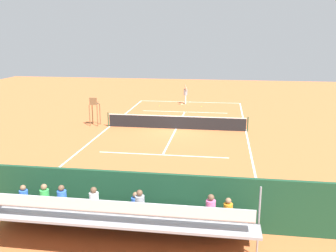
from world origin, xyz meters
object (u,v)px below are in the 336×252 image
(tennis_racket, at_px, (182,104))
(tennis_net, at_px, (176,122))
(tennis_ball_far, at_px, (160,106))
(tennis_ball_near, at_px, (201,107))
(courtside_bench, at_px, (219,206))
(bleacher_stand, at_px, (115,216))
(tennis_player, at_px, (186,94))
(umpire_chair, at_px, (94,108))
(equipment_bag, at_px, (174,214))

(tennis_racket, bearing_deg, tennis_net, 93.91)
(tennis_ball_far, bearing_deg, tennis_ball_near, -177.75)
(courtside_bench, bearing_deg, tennis_ball_near, -84.89)
(tennis_net, bearing_deg, bleacher_stand, 89.75)
(courtside_bench, height_order, tennis_player, tennis_player)
(umpire_chair, xyz_separation_m, courtside_bench, (-9.48, 13.44, -0.76))
(tennis_net, distance_m, tennis_ball_near, 8.68)
(tennis_net, height_order, courtside_bench, tennis_net)
(tennis_racket, height_order, tennis_ball_near, tennis_ball_near)
(umpire_chair, relative_size, tennis_player, 1.11)
(tennis_player, distance_m, tennis_ball_far, 2.96)
(tennis_net, distance_m, equipment_bag, 13.50)
(equipment_bag, bearing_deg, bleacher_stand, 48.86)
(tennis_ball_near, bearing_deg, equipment_bag, 90.79)
(tennis_racket, bearing_deg, equipment_bag, 95.66)
(umpire_chair, xyz_separation_m, tennis_player, (-5.86, -9.80, -0.30))
(equipment_bag, height_order, tennis_ball_near, equipment_bag)
(tennis_racket, distance_m, tennis_ball_near, 2.28)
(tennis_net, xyz_separation_m, courtside_bench, (-3.28, 13.27, 0.06))
(umpire_chair, height_order, tennis_ball_near, umpire_chair)
(tennis_ball_far, bearing_deg, equipment_bag, 101.11)
(tennis_net, xyz_separation_m, umpire_chair, (6.20, -0.17, 0.81))
(tennis_net, distance_m, courtside_bench, 13.67)
(tennis_player, relative_size, tennis_ball_near, 29.18)
(tennis_net, xyz_separation_m, bleacher_stand, (0.07, 15.34, 0.45))
(tennis_net, bearing_deg, tennis_player, -88.03)
(umpire_chair, relative_size, tennis_ball_near, 32.42)
(umpire_chair, distance_m, equipment_bag, 15.70)
(tennis_net, relative_size, tennis_racket, 17.95)
(courtside_bench, xyz_separation_m, equipment_bag, (1.65, 0.13, -0.38))
(tennis_ball_near, bearing_deg, bleacher_stand, 86.67)
(tennis_net, xyz_separation_m, tennis_racket, (0.66, -9.68, -0.49))
(tennis_net, relative_size, courtside_bench, 5.72)
(tennis_net, bearing_deg, tennis_ball_near, -98.79)
(courtside_bench, relative_size, equipment_bag, 2.00)
(umpire_chair, bearing_deg, tennis_net, 178.44)
(bleacher_stand, xyz_separation_m, tennis_racket, (0.59, -25.01, -0.93))
(umpire_chair, relative_size, tennis_racket, 3.73)
(bleacher_stand, xyz_separation_m, tennis_ball_near, (-1.39, -23.90, -0.92))
(tennis_ball_near, bearing_deg, umpire_chair, 48.13)
(umpire_chair, height_order, equipment_bag, umpire_chair)
(tennis_racket, distance_m, tennis_ball_far, 2.36)
(tennis_player, bearing_deg, tennis_ball_near, 139.85)
(tennis_net, relative_size, tennis_ball_far, 156.06)
(bleacher_stand, distance_m, tennis_player, 25.31)
(bleacher_stand, bearing_deg, tennis_ball_near, -93.33)
(equipment_bag, height_order, tennis_player, tennis_player)
(bleacher_stand, distance_m, equipment_bag, 2.69)
(umpire_chair, bearing_deg, tennis_player, -120.87)
(courtside_bench, bearing_deg, tennis_ball_far, -74.70)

